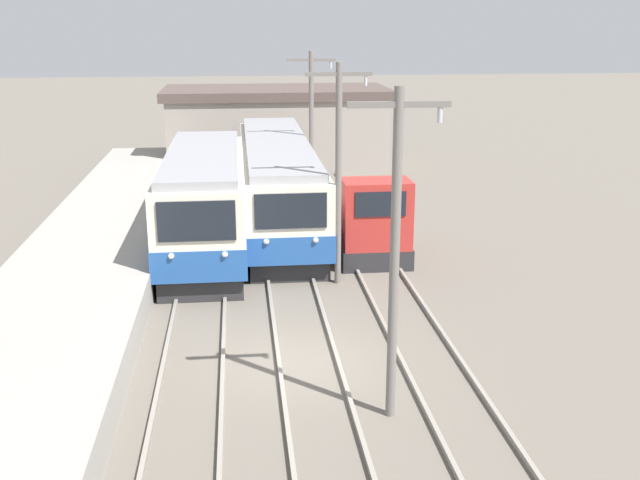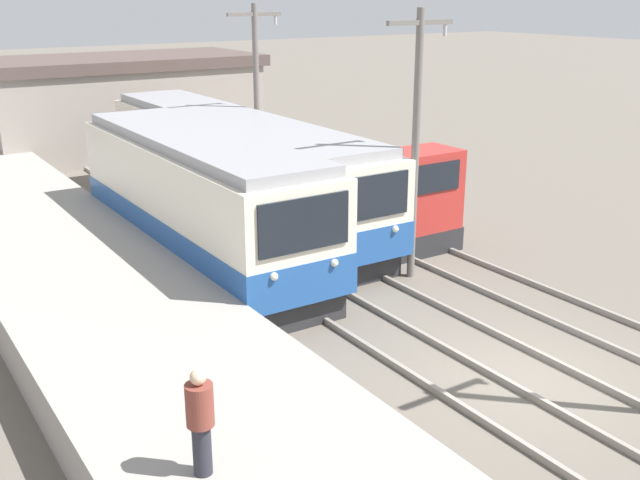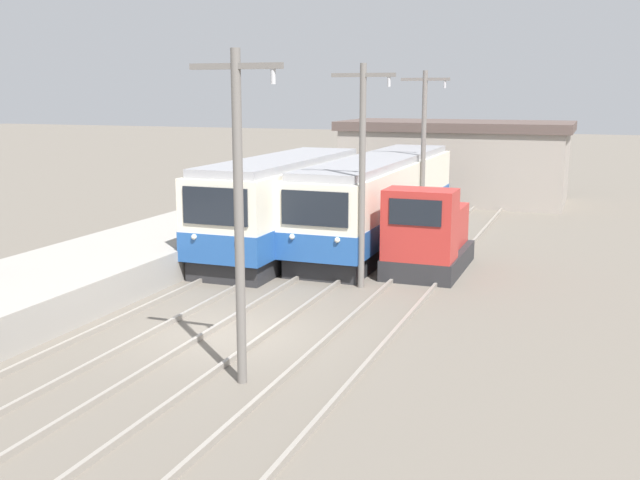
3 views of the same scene
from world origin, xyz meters
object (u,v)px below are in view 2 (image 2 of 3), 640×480
at_px(shunting_locomotive, 390,201).
at_px(commuter_train_left, 200,206).
at_px(person_on_platform, 200,418).
at_px(catenary_mast_mid, 416,137).
at_px(catenary_mast_far, 257,99).
at_px(commuter_train_center, 234,172).

bearing_deg(shunting_locomotive, commuter_train_left, 170.13).
xyz_separation_m(shunting_locomotive, person_on_platform, (-10.40, -9.13, 0.68)).
distance_m(shunting_locomotive, catenary_mast_mid, 4.11).
height_order(catenary_mast_mid, catenary_mast_far, same).
bearing_deg(shunting_locomotive, catenary_mast_far, 104.93).
bearing_deg(commuter_train_left, person_on_platform, -114.40).
height_order(commuter_train_center, shunting_locomotive, commuter_train_center).
bearing_deg(person_on_platform, commuter_train_center, 61.48).
height_order(shunting_locomotive, catenary_mast_mid, catenary_mast_mid).
xyz_separation_m(catenary_mast_mid, catenary_mast_far, (0.00, 8.44, 0.00)).
bearing_deg(commuter_train_center, catenary_mast_far, 36.31).
distance_m(commuter_train_left, commuter_train_center, 4.47).
xyz_separation_m(commuter_train_center, person_on_platform, (-7.40, -13.62, 0.25)).
relative_size(shunting_locomotive, catenary_mast_far, 0.66).
relative_size(commuter_train_center, person_on_platform, 9.62).
height_order(catenary_mast_far, person_on_platform, catenary_mast_far).
bearing_deg(commuter_train_left, catenary_mast_far, 46.80).
xyz_separation_m(commuter_train_center, catenary_mast_far, (1.51, 1.11, 2.14)).
height_order(commuter_train_left, shunting_locomotive, commuter_train_left).
bearing_deg(catenary_mast_mid, shunting_locomotive, 62.28).
xyz_separation_m(commuter_train_left, catenary_mast_mid, (4.31, -3.85, 2.08)).
xyz_separation_m(commuter_train_left, catenary_mast_far, (4.31, 4.59, 2.08)).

